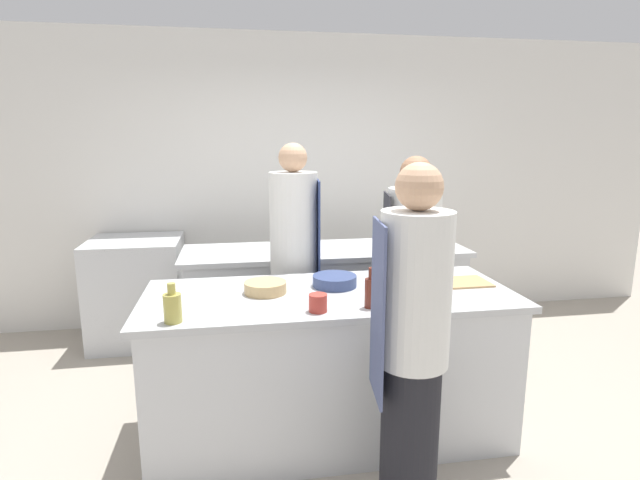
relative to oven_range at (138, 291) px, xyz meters
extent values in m
plane|color=#A89E8E|center=(1.44, -1.72, -0.47)|extent=(16.00, 16.00, 0.00)
cube|color=silver|center=(1.44, 0.41, 0.93)|extent=(8.00, 0.06, 2.80)
cube|color=silver|center=(1.44, -1.72, -0.03)|extent=(2.12, 0.87, 0.88)
cube|color=#B7BABC|center=(1.44, -1.72, 0.43)|extent=(2.20, 0.90, 0.04)
cube|color=silver|center=(1.62, -0.53, -0.03)|extent=(2.26, 0.70, 0.88)
cube|color=silver|center=(1.62, -0.53, 0.43)|extent=(2.35, 0.73, 0.04)
cube|color=silver|center=(0.00, 0.00, 0.00)|extent=(0.79, 0.72, 0.94)
cube|color=black|center=(0.00, -0.35, -0.21)|extent=(0.63, 0.01, 0.33)
cube|color=black|center=(0.00, -0.35, 0.43)|extent=(0.67, 0.01, 0.06)
cylinder|color=black|center=(1.70, -2.46, -0.07)|extent=(0.28, 0.28, 0.79)
cylinder|color=silver|center=(1.70, -2.46, 0.68)|extent=(0.33, 0.33, 0.72)
cube|color=#4C567F|center=(1.53, -2.44, 0.58)|extent=(0.05, 0.31, 0.83)
sphere|color=tan|center=(1.70, -2.46, 1.15)|extent=(0.21, 0.21, 0.21)
cylinder|color=black|center=(1.31, -1.01, -0.06)|extent=(0.29, 0.29, 0.82)
cylinder|color=silver|center=(1.31, -1.01, 0.74)|extent=(0.34, 0.34, 0.76)
cube|color=navy|center=(1.48, -1.02, 0.63)|extent=(0.04, 0.33, 0.87)
sphere|color=tan|center=(1.31, -1.01, 1.22)|extent=(0.20, 0.20, 0.20)
cylinder|color=black|center=(2.15, -1.20, -0.08)|extent=(0.32, 0.32, 0.78)
cylinder|color=silver|center=(2.15, -1.20, 0.66)|extent=(0.38, 0.38, 0.70)
cube|color=#2D2D33|center=(1.96, -1.16, 0.56)|extent=(0.07, 0.36, 0.81)
sphere|color=#9E7051|center=(2.15, -1.20, 1.12)|extent=(0.22, 0.22, 0.22)
cylinder|color=black|center=(1.79, -1.94, 0.54)|extent=(0.06, 0.06, 0.20)
cylinder|color=black|center=(1.79, -1.94, 0.68)|extent=(0.03, 0.03, 0.08)
cylinder|color=#5B2319|center=(1.61, -2.02, 0.53)|extent=(0.07, 0.07, 0.16)
cylinder|color=#5B2319|center=(1.61, -2.02, 0.64)|extent=(0.03, 0.03, 0.06)
cylinder|color=#B2A84C|center=(0.57, -2.07, 0.52)|extent=(0.09, 0.09, 0.15)
cylinder|color=#B2A84C|center=(0.57, -2.07, 0.62)|extent=(0.04, 0.04, 0.06)
cylinder|color=tan|center=(1.06, -1.66, 0.48)|extent=(0.25, 0.25, 0.07)
cylinder|color=navy|center=(1.49, -1.60, 0.48)|extent=(0.27, 0.27, 0.07)
cylinder|color=#B2382D|center=(1.32, -2.03, 0.49)|extent=(0.10, 0.10, 0.10)
cube|color=tan|center=(2.26, -1.66, 0.45)|extent=(0.43, 0.25, 0.01)
camera|label=1|loc=(0.91, -4.53, 1.36)|focal=28.00mm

